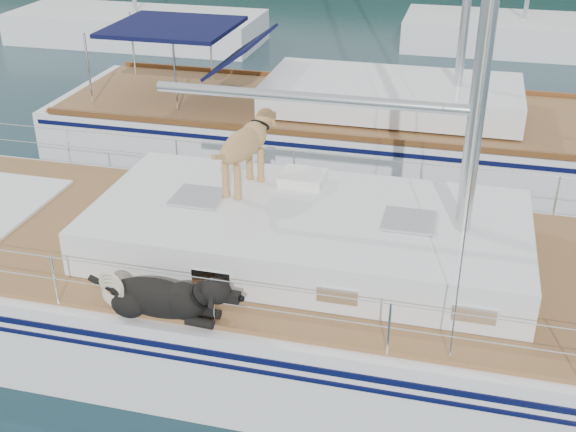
# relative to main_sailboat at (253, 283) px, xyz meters

# --- Properties ---
(ground) EXTENTS (120.00, 120.00, 0.00)m
(ground) POSITION_rel_main_sailboat_xyz_m (-0.09, 0.00, -0.68)
(ground) COLOR black
(ground) RESTS_ON ground
(main_sailboat) EXTENTS (12.00, 3.84, 14.01)m
(main_sailboat) POSITION_rel_main_sailboat_xyz_m (0.00, 0.00, 0.00)
(main_sailboat) COLOR white
(main_sailboat) RESTS_ON ground
(neighbor_sailboat) EXTENTS (11.00, 3.50, 13.30)m
(neighbor_sailboat) POSITION_rel_main_sailboat_xyz_m (-0.05, 5.88, -0.05)
(neighbor_sailboat) COLOR white
(neighbor_sailboat) RESTS_ON ground
(bg_boat_west) EXTENTS (8.00, 3.00, 11.65)m
(bg_boat_west) POSITION_rel_main_sailboat_xyz_m (-8.09, 14.00, -0.23)
(bg_boat_west) COLOR white
(bg_boat_west) RESTS_ON ground
(bg_boat_center) EXTENTS (7.20, 3.00, 11.65)m
(bg_boat_center) POSITION_rel_main_sailboat_xyz_m (3.91, 16.00, -0.23)
(bg_boat_center) COLOR white
(bg_boat_center) RESTS_ON ground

